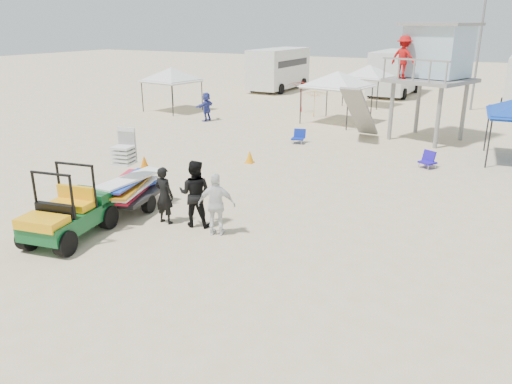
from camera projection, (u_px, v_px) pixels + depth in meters
The scene contains 20 objects.
ground at pixel (168, 287), 10.51m from camera, with size 140.00×140.00×0.00m, color beige.
utility_cart at pixel (66, 207), 12.60m from camera, with size 1.64×2.63×1.86m.
surf_trailer at pixel (129, 182), 14.54m from camera, with size 1.70×2.64×2.16m.
man_left at pixel (164, 195), 13.63m from camera, with size 0.59×0.39×1.61m, color black.
man_mid at pixel (195, 193), 13.41m from camera, with size 0.90×0.70×1.85m, color black.
man_right at pixel (217, 205), 12.85m from camera, with size 0.98×0.41×1.67m, color white.
lifeguard_tower at pixel (432, 56), 22.57m from camera, with size 4.09×4.09×5.14m.
canopy_white_a at pixel (338, 74), 26.74m from camera, with size 3.43×3.43×3.20m.
canopy_white_b at pixel (171, 70), 30.45m from camera, with size 3.10×3.10×3.06m.
canopy_white_c at pixel (370, 67), 32.52m from camera, with size 2.97×2.97×3.05m.
umbrella_a at pixel (302, 97), 30.47m from camera, with size 2.10×2.14×1.93m, color #B11B12.
umbrella_b at pixel (315, 104), 28.96m from camera, with size 1.70×1.73×1.56m, color orange.
cone_near at pixel (144, 162), 18.94m from camera, with size 0.34×0.34×0.50m, color orange.
cone_far at pixel (250, 157), 19.70m from camera, with size 0.34×0.34×0.50m, color #FF9508.
beach_chair_a at pixel (299, 136), 22.90m from camera, with size 0.64×0.69×0.64m.
beach_chair_c at pixel (428, 159), 19.06m from camera, with size 0.72×0.80×0.64m.
rv_far_left at pixel (279, 67), 40.29m from camera, with size 2.64×6.80×3.25m.
rv_mid_left at pixel (395, 71), 37.49m from camera, with size 2.65×6.50×3.25m.
light_pole_left at pixel (480, 44), 30.33m from camera, with size 0.14×0.14×8.00m, color slate.
distant_beachgoers at pixel (282, 101), 29.45m from camera, with size 7.07×8.63×1.76m.
Camera 1 is at (6.07, -7.29, 5.31)m, focal length 35.00 mm.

